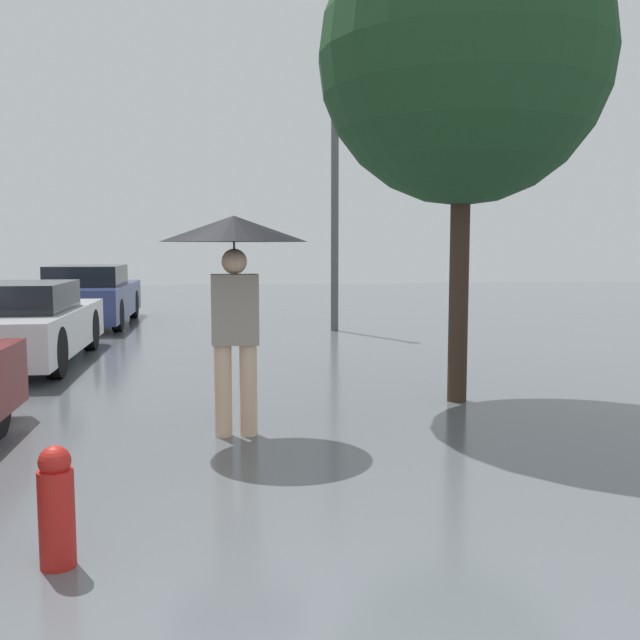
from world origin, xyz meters
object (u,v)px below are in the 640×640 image
(tree, at_px, (463,59))
(pedestrian, at_px, (234,253))
(street_lamp, at_px, (335,207))
(parked_car_farthest, at_px, (89,296))
(fire_hydrant, at_px, (56,507))
(parked_car_middle, at_px, (18,325))

(tree, bearing_deg, pedestrian, -155.65)
(tree, bearing_deg, street_lamp, 92.07)
(pedestrian, height_order, parked_car_farthest, pedestrian)
(parked_car_farthest, xyz_separation_m, tree, (5.31, -8.54, 3.02))
(pedestrian, distance_m, fire_hydrant, 3.00)
(pedestrian, xyz_separation_m, street_lamp, (2.19, 7.78, 0.85))
(parked_car_middle, bearing_deg, pedestrian, -55.79)
(parked_car_middle, height_order, parked_car_farthest, parked_car_farthest)
(parked_car_middle, height_order, fire_hydrant, parked_car_middle)
(street_lamp, bearing_deg, parked_car_farthest, 159.84)
(street_lamp, height_order, fire_hydrant, street_lamp)
(tree, relative_size, fire_hydrant, 7.91)
(pedestrian, bearing_deg, parked_car_farthest, 106.61)
(parked_car_middle, distance_m, fire_hydrant, 7.17)
(parked_car_middle, xyz_separation_m, tree, (5.41, -3.29, 3.06))
(pedestrian, distance_m, tree, 3.34)
(pedestrian, height_order, parked_car_middle, pedestrian)
(pedestrian, height_order, tree, tree)
(tree, bearing_deg, parked_car_middle, 148.74)
(pedestrian, height_order, fire_hydrant, pedestrian)
(parked_car_farthest, xyz_separation_m, fire_hydrant, (1.87, -12.14, -0.29))
(parked_car_farthest, distance_m, fire_hydrant, 12.29)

